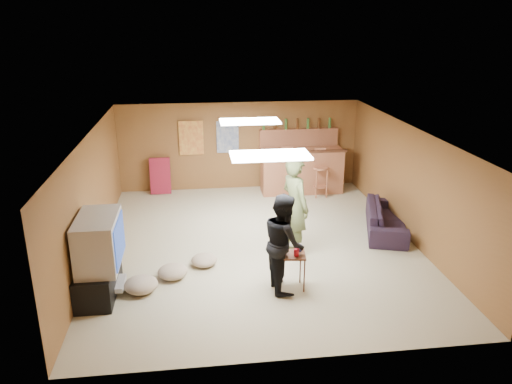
{
  "coord_description": "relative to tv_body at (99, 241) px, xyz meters",
  "views": [
    {
      "loc": [
        -1.14,
        -8.72,
        4.11
      ],
      "look_at": [
        0.0,
        0.2,
        1.0
      ],
      "focal_mm": 35.0,
      "sensor_mm": 36.0,
      "label": 1
    }
  ],
  "objects": [
    {
      "name": "bar_stool_right",
      "position": [
        4.54,
        4.06,
        -0.33
      ],
      "size": [
        0.46,
        0.46,
        1.15
      ],
      "primitive_type": null,
      "rotation": [
        0.0,
        0.0,
        0.33
      ],
      "color": "#995637",
      "rests_on": "ground"
    },
    {
      "name": "wall_back",
      "position": [
        2.65,
        5.0,
        0.2
      ],
      "size": [
        6.0,
        0.02,
        2.2
      ],
      "primitive_type": "cube",
      "color": "brown",
      "rests_on": "ground"
    },
    {
      "name": "cup_blue",
      "position": [
        3.12,
        -0.14,
        -0.24
      ],
      "size": [
        0.08,
        0.08,
        0.11
      ],
      "primitive_type": "cylinder",
      "rotation": [
        0.0,
        0.0,
        0.04
      ],
      "color": "navy",
      "rests_on": "tray_table"
    },
    {
      "name": "bar_stool_left",
      "position": [
        3.78,
        4.33,
        -0.25
      ],
      "size": [
        0.53,
        0.53,
        1.3
      ],
      "primitive_type": null,
      "rotation": [
        0.0,
        0.0,
        -0.34
      ],
      "color": "#995637",
      "rests_on": "ground"
    },
    {
      "name": "cup_red_near",
      "position": [
        2.84,
        -0.2,
        -0.24
      ],
      "size": [
        0.08,
        0.08,
        0.1
      ],
      "primitive_type": "cylinder",
      "rotation": [
        0.0,
        0.0,
        0.11
      ],
      "color": "#A60B19",
      "rests_on": "tray_table"
    },
    {
      "name": "ground",
      "position": [
        2.65,
        1.5,
        -0.9
      ],
      "size": [
        7.0,
        7.0,
        0.0
      ],
      "primitive_type": "plane",
      "color": "tan",
      "rests_on": "ground"
    },
    {
      "name": "cushion_near_tv",
      "position": [
        1.07,
        0.37,
        -0.79
      ],
      "size": [
        0.66,
        0.66,
        0.22
      ],
      "primitive_type": "ellipsoid",
      "rotation": [
        0.0,
        0.0,
        0.42
      ],
      "color": "gray",
      "rests_on": "ground"
    },
    {
      "name": "bar_shelf",
      "position": [
        4.15,
        4.9,
        0.6
      ],
      "size": [
        2.0,
        0.18,
        0.05
      ],
      "primitive_type": "cube",
      "color": "#995637",
      "rests_on": "bar_backing"
    },
    {
      "name": "poster_right",
      "position": [
        2.35,
        4.96,
        0.45
      ],
      "size": [
        0.55,
        0.03,
        0.8
      ],
      "primitive_type": "cube",
      "color": "#334C99",
      "rests_on": "wall_back"
    },
    {
      "name": "bar_counter",
      "position": [
        4.15,
        4.45,
        -0.35
      ],
      "size": [
        2.0,
        0.6,
        1.1
      ],
      "primitive_type": "cube",
      "color": "#995637",
      "rests_on": "ground"
    },
    {
      "name": "poster_left",
      "position": [
        1.45,
        4.96,
        0.45
      ],
      "size": [
        0.6,
        0.03,
        0.85
      ],
      "primitive_type": "cube",
      "color": "#BF3F26",
      "rests_on": "wall_back"
    },
    {
      "name": "tray_table",
      "position": [
        2.96,
        -0.22,
        -0.6
      ],
      "size": [
        0.51,
        0.43,
        0.61
      ],
      "primitive_type": "cube",
      "rotation": [
        0.0,
        0.0,
        -0.12
      ],
      "color": "#452416",
      "rests_on": "ground"
    },
    {
      "name": "cup_red_far",
      "position": [
        3.04,
        -0.29,
        -0.23
      ],
      "size": [
        0.09,
        0.09,
        0.12
      ],
      "primitive_type": "cylinder",
      "rotation": [
        0.0,
        0.0,
        -0.05
      ],
      "color": "#A60B19",
      "rests_on": "tray_table"
    },
    {
      "name": "person_black",
      "position": [
        2.85,
        -0.19,
        -0.1
      ],
      "size": [
        0.67,
        0.82,
        1.6
      ],
      "primitive_type": "imported",
      "rotation": [
        0.0,
        0.0,
        1.65
      ],
      "color": "black",
      "rests_on": "ground"
    },
    {
      "name": "tv_stand",
      "position": [
        -0.07,
        0.0,
        -0.65
      ],
      "size": [
        0.55,
        1.3,
        0.5
      ],
      "primitive_type": "cube",
      "color": "black",
      "rests_on": "ground"
    },
    {
      "name": "ceiling_panel_front",
      "position": [
        2.65,
        0.0,
        1.27
      ],
      "size": [
        1.2,
        0.6,
        0.04
      ],
      "primitive_type": "cube",
      "color": "white",
      "rests_on": "ceiling"
    },
    {
      "name": "cushion_far",
      "position": [
        0.58,
        -0.03,
        -0.78
      ],
      "size": [
        0.59,
        0.59,
        0.24
      ],
      "primitive_type": "ellipsoid",
      "rotation": [
        0.0,
        0.0,
        0.11
      ],
      "color": "gray",
      "rests_on": "ground"
    },
    {
      "name": "wall_right",
      "position": [
        5.65,
        1.5,
        0.2
      ],
      "size": [
        0.02,
        7.0,
        2.2
      ],
      "primitive_type": "cube",
      "color": "brown",
      "rests_on": "ground"
    },
    {
      "name": "bottle_row",
      "position": [
        4.09,
        4.88,
        0.75
      ],
      "size": [
        1.76,
        0.08,
        0.26
      ],
      "primitive_type": null,
      "color": "#3F7233",
      "rests_on": "bar_shelf"
    },
    {
      "name": "tv_body",
      "position": [
        0.0,
        0.0,
        0.0
      ],
      "size": [
        0.6,
        1.1,
        0.8
      ],
      "primitive_type": "cube",
      "color": "#B2B2B7",
      "rests_on": "tv_stand"
    },
    {
      "name": "bar_lip",
      "position": [
        4.15,
        4.2,
        0.2
      ],
      "size": [
        2.1,
        0.12,
        0.05
      ],
      "primitive_type": "cube",
      "color": "#452416",
      "rests_on": "bar_counter"
    },
    {
      "name": "sofa",
      "position": [
        5.35,
        1.8,
        -0.62
      ],
      "size": [
        1.28,
        2.04,
        0.56
      ],
      "primitive_type": "imported",
      "rotation": [
        0.0,
        0.0,
        1.27
      ],
      "color": "black",
      "rests_on": "ground"
    },
    {
      "name": "cushion_mid",
      "position": [
        1.6,
        0.74,
        -0.8
      ],
      "size": [
        0.46,
        0.46,
        0.2
      ],
      "primitive_type": "ellipsoid",
      "rotation": [
        0.0,
        0.0,
        -0.03
      ],
      "color": "gray",
      "rests_on": "ground"
    },
    {
      "name": "folding_chair_stack",
      "position": [
        0.65,
        4.8,
        -0.45
      ],
      "size": [
        0.5,
        0.26,
        0.91
      ],
      "primitive_type": "cube",
      "rotation": [
        -0.14,
        0.0,
        0.0
      ],
      "color": "maroon",
      "rests_on": "ground"
    },
    {
      "name": "ceiling_panel_back",
      "position": [
        2.65,
        2.7,
        1.27
      ],
      "size": [
        1.2,
        0.6,
        0.04
      ],
      "primitive_type": "cube",
      "color": "white",
      "rests_on": "ceiling"
    },
    {
      "name": "ceiling",
      "position": [
        2.65,
        1.5,
        1.3
      ],
      "size": [
        6.0,
        7.0,
        0.02
      ],
      "primitive_type": "cube",
      "color": "silver",
      "rests_on": "ground"
    },
    {
      "name": "person_olive",
      "position": [
        3.27,
        1.0,
        0.03
      ],
      "size": [
        0.68,
        0.8,
        1.87
      ],
      "primitive_type": "imported",
      "rotation": [
        0.0,
        0.0,
        1.98
      ],
      "color": "#5F6C3E",
      "rests_on": "ground"
    },
    {
      "name": "tv_screen",
      "position": [
        0.31,
        0.0,
        0.0
      ],
      "size": [
        0.02,
        0.95,
        0.65
      ],
      "primitive_type": "cube",
      "color": "navy",
      "rests_on": "tv_body"
    },
    {
      "name": "wall_left",
      "position": [
        -0.35,
        1.5,
        0.2
      ],
      "size": [
        0.02,
        7.0,
        2.2
      ],
      "primitive_type": "cube",
      "color": "brown",
      "rests_on": "ground"
    },
    {
      "name": "bar_backing",
      "position": [
        4.15,
        4.92,
        0.3
      ],
      "size": [
        2.0,
        0.14,
        0.6
      ],
      "primitive_type": "cube",
      "color": "#995637",
      "rests_on": "bar_counter"
    },
    {
      "name": "wall_front",
      "position": [
        2.65,
        -2.0,
        0.2
      ],
      "size": [
        6.0,
        0.02,
        2.2
      ],
      "primitive_type": "cube",
      "color": "brown",
      "rests_on": "ground"
    },
    {
      "name": "dvd_box",
      "position": [
        0.15,
        0.0,
        -0.75
      ],
      "size": [
        0.35,
        0.5,
        0.08
      ],
      "primitive_type": "cube",
      "color": "#B2B2B7",
      "rests_on": "tv_stand"
    }
  ]
}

